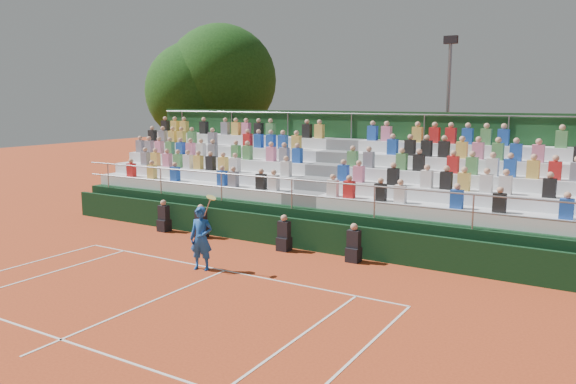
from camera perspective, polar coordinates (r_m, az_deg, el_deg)
The scene contains 8 objects.
ground at distance 16.36m, azimuth -6.41°, elevation -7.95°, with size 90.00×90.00×0.00m, color #BD451F.
courtside_wall at distance 18.77m, azimuth -0.47°, elevation -4.05°, with size 20.00×0.15×1.00m, color black.
line_officials at distance 19.09m, azimuth -4.41°, elevation -3.92°, with size 8.13×0.40×1.19m.
grandstand at distance 21.42m, azimuth 4.08°, elevation -0.76°, with size 20.00×5.20×4.40m.
tennis_player at distance 16.32m, azimuth -8.80°, elevation -4.67°, with size 0.92×0.62×2.22m.
tree_west at distance 32.34m, azimuth -9.34°, elevation 9.99°, with size 5.59×5.59×8.09m.
tree_east at distance 32.35m, azimuth -6.83°, elevation 11.18°, with size 6.21×6.21×9.04m.
floodlight_mast at distance 26.80m, azimuth 15.92°, elevation 8.25°, with size 0.60×0.25×7.67m.
Camera 1 is at (9.58, -12.35, 4.85)m, focal length 35.00 mm.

